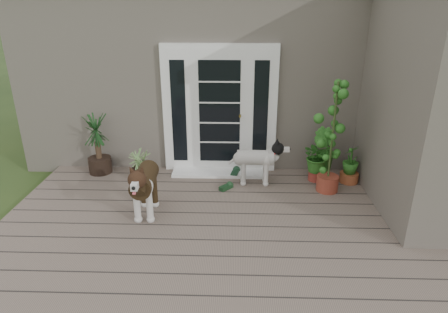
{
  "coord_description": "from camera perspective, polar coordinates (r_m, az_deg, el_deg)",
  "views": [
    {
      "loc": [
        0.08,
        -3.67,
        2.86
      ],
      "look_at": [
        -0.1,
        1.75,
        0.7
      ],
      "focal_mm": 31.03,
      "sensor_mm": 36.0,
      "label": 1
    }
  ],
  "objects": [
    {
      "name": "herb_c",
      "position": [
        6.6,
        18.07,
        -1.67
      ],
      "size": [
        0.44,
        0.44,
        0.48
      ],
      "primitive_type": "imported",
      "rotation": [
        0.0,
        0.0,
        4.03
      ],
      "color": "#1A5C20",
      "rests_on": "deck"
    },
    {
      "name": "door_step",
      "position": [
        6.66,
        -0.68,
        -2.35
      ],
      "size": [
        1.6,
        0.4,
        0.05
      ],
      "primitive_type": "cube",
      "color": "white",
      "rests_on": "deck"
    },
    {
      "name": "door_unit",
      "position": [
        6.49,
        -0.64,
        6.86
      ],
      "size": [
        1.9,
        0.14,
        2.15
      ],
      "primitive_type": "cube",
      "color": "white",
      "rests_on": "deck"
    },
    {
      "name": "spider_plant",
      "position": [
        6.52,
        -12.1,
        -0.95
      ],
      "size": [
        0.58,
        0.58,
        0.56
      ],
      "primitive_type": null,
      "rotation": [
        0.0,
        0.0,
        0.1
      ],
      "color": "#A1B46F",
      "rests_on": "deck"
    },
    {
      "name": "sapling",
      "position": [
        5.97,
        15.68,
        2.8
      ],
      "size": [
        0.66,
        0.66,
        1.77
      ],
      "primitive_type": null,
      "rotation": [
        0.0,
        0.0,
        0.32
      ],
      "color": "#225E1A",
      "rests_on": "deck"
    },
    {
      "name": "brindle_dog",
      "position": [
        5.39,
        -11.51,
        -4.69
      ],
      "size": [
        0.43,
        0.94,
        0.77
      ],
      "primitive_type": null,
      "rotation": [
        0.0,
        0.0,
        3.18
      ],
      "color": "#382714",
      "rests_on": "deck"
    },
    {
      "name": "house_main",
      "position": [
        8.42,
        1.36,
        12.78
      ],
      "size": [
        7.4,
        4.0,
        3.1
      ],
      "primitive_type": "cube",
      "color": "#665E54",
      "rests_on": "ground"
    },
    {
      "name": "deck",
      "position": [
        4.94,
        0.66,
        -12.81
      ],
      "size": [
        6.2,
        4.6,
        0.12
      ],
      "primitive_type": "cube",
      "color": "#6B5B4C",
      "rests_on": "ground"
    },
    {
      "name": "yucca",
      "position": [
        6.87,
        -18.15,
        1.86
      ],
      "size": [
        0.83,
        0.83,
        1.06
      ],
      "primitive_type": null,
      "rotation": [
        0.0,
        0.0,
        -0.13
      ],
      "color": "black",
      "rests_on": "deck"
    },
    {
      "name": "clog_right",
      "position": [
        6.12,
        0.3,
        -4.47
      ],
      "size": [
        0.28,
        0.29,
        0.08
      ],
      "primitive_type": null,
      "rotation": [
        0.0,
        0.0,
        -0.74
      ],
      "color": "black",
      "rests_on": "deck"
    },
    {
      "name": "clog_left",
      "position": [
        6.6,
        1.68,
        -2.35
      ],
      "size": [
        0.22,
        0.35,
        0.1
      ],
      "primitive_type": null,
      "rotation": [
        0.0,
        0.0,
        -0.2
      ],
      "color": "#15351F",
      "rests_on": "deck"
    },
    {
      "name": "house_wing",
      "position": [
        6.03,
        29.9,
        6.28
      ],
      "size": [
        1.6,
        2.4,
        3.1
      ],
      "primitive_type": "cube",
      "color": "#665E54",
      "rests_on": "ground"
    },
    {
      "name": "herb_a",
      "position": [
        6.49,
        13.52,
        -0.86
      ],
      "size": [
        0.64,
        0.64,
        0.63
      ],
      "primitive_type": "imported",
      "rotation": [
        0.0,
        0.0,
        0.35
      ],
      "color": "#1D4C15",
      "rests_on": "deck"
    },
    {
      "name": "herb_b",
      "position": [
        6.61,
        14.35,
        -0.51
      ],
      "size": [
        0.6,
        0.6,
        0.63
      ],
      "primitive_type": "imported",
      "rotation": [
        0.0,
        0.0,
        2.27
      ],
      "color": "#1D641C",
      "rests_on": "deck"
    },
    {
      "name": "white_dog",
      "position": [
        6.21,
        4.61,
        -1.21
      ],
      "size": [
        0.79,
        0.34,
        0.66
      ],
      "primitive_type": null,
      "rotation": [
        0.0,
        0.0,
        -1.57
      ],
      "color": "white",
      "rests_on": "deck"
    }
  ]
}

